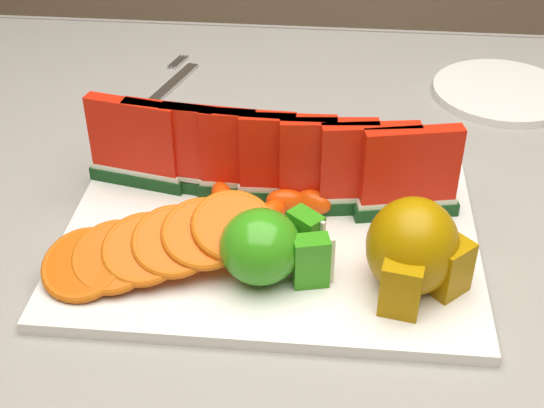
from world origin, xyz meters
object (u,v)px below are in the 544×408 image
at_px(fork, 166,88).
at_px(pear_cluster, 414,250).
at_px(apple_cluster, 269,247).
at_px(platter, 271,234).
at_px(side_plate, 502,92).

bearing_deg(fork, pear_cluster, -51.16).
height_order(apple_cluster, fork, apple_cluster).
distance_m(platter, pear_cluster, 0.15).
distance_m(pear_cluster, side_plate, 0.43).
relative_size(pear_cluster, side_plate, 0.48).
xyz_separation_m(platter, pear_cluster, (0.13, -0.07, 0.04)).
bearing_deg(pear_cluster, platter, 152.98).
relative_size(platter, apple_cluster, 3.68).
xyz_separation_m(platter, side_plate, (0.27, 0.33, -0.00)).
bearing_deg(side_plate, pear_cluster, -109.59).
height_order(platter, fork, platter).
height_order(pear_cluster, fork, pear_cluster).
relative_size(side_plate, fork, 1.10).
height_order(side_plate, fork, side_plate).
bearing_deg(platter, side_plate, 50.58).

